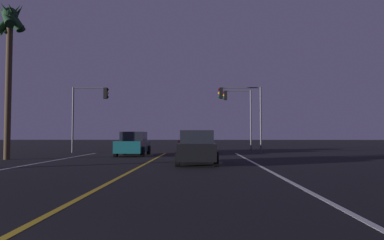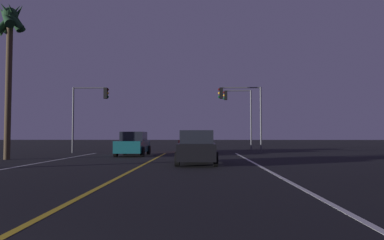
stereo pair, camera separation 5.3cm
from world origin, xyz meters
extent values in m
cube|color=silver|center=(5.65, 9.99, 0.00)|extent=(0.16, 31.99, 0.01)
cube|color=gold|center=(0.00, 9.99, 0.00)|extent=(0.16, 31.99, 0.01)
cylinder|color=black|center=(1.06, 29.15, 0.34)|extent=(0.22, 0.68, 0.68)
cylinder|color=black|center=(2.86, 29.15, 0.34)|extent=(0.22, 0.68, 0.68)
cylinder|color=black|center=(1.06, 26.45, 0.34)|extent=(0.22, 0.68, 0.68)
cylinder|color=black|center=(2.86, 26.45, 0.34)|extent=(0.22, 0.68, 0.68)
cube|color=maroon|center=(1.96, 27.80, 0.66)|extent=(1.80, 4.30, 0.80)
cube|color=black|center=(1.96, 27.55, 1.38)|extent=(1.60, 2.10, 0.64)
cube|color=red|center=(1.36, 25.70, 0.76)|extent=(0.24, 0.08, 0.16)
cube|color=red|center=(2.56, 25.70, 0.76)|extent=(0.24, 0.08, 0.16)
cylinder|color=black|center=(-1.08, 21.46, 0.34)|extent=(0.22, 0.68, 0.68)
cylinder|color=black|center=(-2.88, 21.46, 0.34)|extent=(0.22, 0.68, 0.68)
cylinder|color=black|center=(-1.08, 24.16, 0.34)|extent=(0.22, 0.68, 0.68)
cylinder|color=black|center=(-2.88, 24.16, 0.34)|extent=(0.22, 0.68, 0.68)
cube|color=#145156|center=(-1.98, 22.81, 0.66)|extent=(1.80, 4.30, 0.80)
cube|color=black|center=(-1.98, 23.06, 1.38)|extent=(1.60, 2.10, 0.64)
cube|color=red|center=(-1.38, 24.91, 0.76)|extent=(0.24, 0.08, 0.16)
cube|color=red|center=(-2.58, 24.91, 0.76)|extent=(0.24, 0.08, 0.16)
cylinder|color=black|center=(1.75, 17.35, 0.34)|extent=(0.22, 0.68, 0.68)
cylinder|color=black|center=(3.55, 17.35, 0.34)|extent=(0.22, 0.68, 0.68)
cylinder|color=black|center=(1.75, 14.65, 0.34)|extent=(0.22, 0.68, 0.68)
cylinder|color=black|center=(3.55, 14.65, 0.34)|extent=(0.22, 0.68, 0.68)
cube|color=black|center=(2.65, 16.00, 0.66)|extent=(1.80, 4.30, 0.80)
cube|color=black|center=(2.65, 15.75, 1.38)|extent=(1.60, 2.10, 0.64)
cube|color=red|center=(2.05, 13.90, 0.76)|extent=(0.24, 0.08, 0.16)
cube|color=red|center=(3.25, 13.90, 0.76)|extent=(0.24, 0.08, 0.16)
cylinder|color=#4C4C51|center=(7.72, 26.49, 2.70)|extent=(0.14, 0.14, 5.39)
cylinder|color=#4C4C51|center=(6.12, 26.49, 5.34)|extent=(3.22, 0.10, 0.10)
cube|color=black|center=(4.51, 26.49, 4.89)|extent=(0.28, 0.36, 0.90)
sphere|color=#3A0605|center=(4.35, 26.49, 5.19)|extent=(0.20, 0.20, 0.20)
sphere|color=orange|center=(4.35, 26.49, 4.89)|extent=(0.20, 0.20, 0.20)
sphere|color=#063816|center=(4.35, 26.49, 4.59)|extent=(0.20, 0.20, 0.20)
cylinder|color=#4C4C51|center=(-7.72, 26.49, 2.71)|extent=(0.14, 0.14, 5.42)
cylinder|color=#4C4C51|center=(-6.37, 26.49, 5.37)|extent=(2.70, 0.10, 0.10)
cube|color=black|center=(-5.02, 26.49, 4.92)|extent=(0.28, 0.36, 0.90)
sphere|color=#3A0605|center=(-4.86, 26.49, 5.22)|extent=(0.20, 0.20, 0.20)
sphere|color=orange|center=(-4.86, 26.49, 4.92)|extent=(0.20, 0.20, 0.20)
sphere|color=#063816|center=(-4.86, 26.49, 4.62)|extent=(0.20, 0.20, 0.20)
cylinder|color=#4C4C51|center=(7.72, 31.99, 2.92)|extent=(0.14, 0.14, 5.84)
cylinder|color=#4C4C51|center=(6.50, 31.99, 5.79)|extent=(2.45, 0.10, 0.10)
cube|color=black|center=(5.28, 31.99, 5.34)|extent=(0.28, 0.36, 0.90)
sphere|color=#3A0605|center=(5.12, 31.99, 5.64)|extent=(0.20, 0.20, 0.20)
sphere|color=orange|center=(5.12, 31.99, 5.34)|extent=(0.20, 0.20, 0.20)
sphere|color=#063816|center=(5.12, 31.99, 5.04)|extent=(0.20, 0.20, 0.20)
cylinder|color=#473826|center=(-8.79, 18.82, 4.27)|extent=(0.36, 0.36, 8.55)
sphere|color=#19381E|center=(-8.79, 18.82, 8.80)|extent=(0.90, 0.90, 0.90)
cone|color=#19381E|center=(-8.49, 18.81, 8.65)|extent=(0.59, 1.79, 1.59)
cone|color=#19381E|center=(-8.67, 19.10, 8.65)|extent=(1.90, 1.20, 1.90)
cone|color=#19381E|center=(-8.98, 19.05, 8.65)|extent=(1.66, 1.55, 2.27)
cone|color=#19381E|center=(-8.97, 18.58, 8.65)|extent=(1.80, 1.58, 1.69)
cone|color=#19381E|center=(-8.63, 18.57, 8.65)|extent=(1.59, 1.29, 1.72)
camera|label=1|loc=(2.82, -1.42, 1.48)|focal=32.00mm
camera|label=2|loc=(2.87, -1.42, 1.48)|focal=32.00mm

